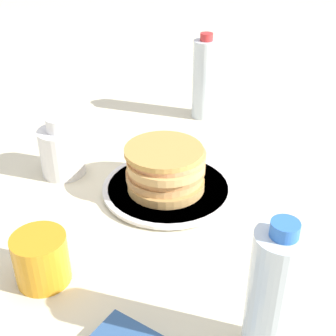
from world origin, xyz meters
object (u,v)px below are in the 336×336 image
Objects in this scene: pancake_stack at (166,168)px; juice_glass at (41,259)px; water_bottle_near at (274,298)px; plate at (168,188)px; water_bottle_mid at (205,79)px; cream_jug at (62,150)px.

pancake_stack reaches higher than juice_glass.
pancake_stack is at bearing -3.56° from water_bottle_near.
water_bottle_near is (-0.39, 0.03, 0.09)m from plate.
water_bottle_mid reaches higher than juice_glass.
pancake_stack is 0.74× the size of water_bottle_mid.
water_bottle_mid reaches higher than water_bottle_near.
juice_glass is at bearing 162.35° from cream_jug.
water_bottle_mid reaches higher than plate.
cream_jug is at bearing -17.65° from juice_glass.
cream_jug is at bearing 109.46° from water_bottle_mid.
plate is at bearing -130.77° from cream_jug.
water_bottle_near is (-0.39, 0.02, 0.05)m from pancake_stack.
water_bottle_mid is (0.14, -0.40, 0.05)m from cream_jug.
cream_jug reaches higher than pancake_stack.
water_bottle_near is 0.73m from water_bottle_mid.
plate is 0.31m from juice_glass.
cream_jug reaches higher than plate.
water_bottle_mid is at bearing -37.48° from plate.
pancake_stack is 0.37m from water_bottle_mid.
juice_glass reaches higher than plate.
water_bottle_near is (-0.54, -0.15, 0.05)m from cream_jug.
juice_glass is at bearing 131.70° from water_bottle_mid.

